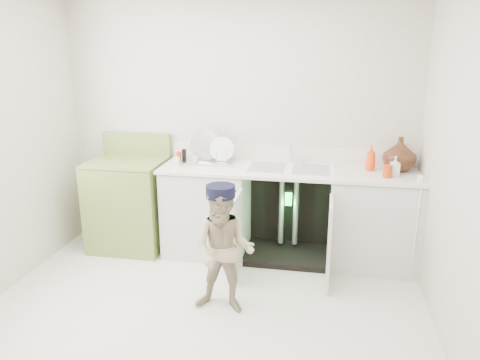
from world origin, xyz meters
name	(u,v)px	position (x,y,z in m)	size (l,w,h in m)	color
ground	(201,318)	(0.00, 0.00, 0.00)	(3.50, 3.50, 0.00)	beige
room_shell	(197,161)	(0.00, 0.00, 1.25)	(6.00, 5.50, 1.26)	beige
counter_run	(290,212)	(0.58, 1.21, 0.47)	(2.44, 1.02, 1.21)	silver
avocado_stove	(130,202)	(-1.07, 1.18, 0.47)	(0.73, 0.65, 1.14)	olive
repair_worker	(224,250)	(0.15, 0.16, 0.52)	(0.72, 0.91, 1.03)	tan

